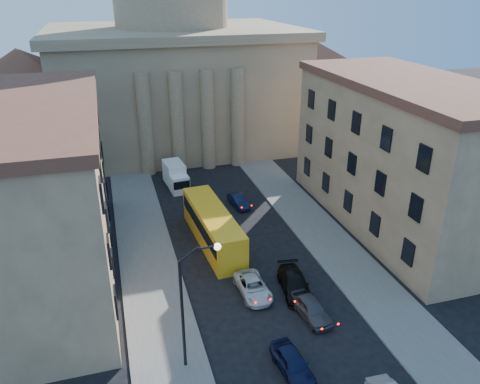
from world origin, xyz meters
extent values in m
cube|color=#5E5B56|center=(-8.50, 18.00, 0.07)|extent=(5.00, 60.00, 0.15)
cube|color=#5E5B56|center=(8.50, 18.00, 0.07)|extent=(5.00, 60.00, 0.15)
cube|color=#81694F|center=(0.00, 56.00, 8.00)|extent=(34.00, 26.00, 16.00)
cube|color=#81694F|center=(0.00, 56.00, 16.40)|extent=(35.50, 27.50, 1.20)
cylinder|color=#81694F|center=(0.00, 56.00, 20.00)|extent=(16.00, 16.00, 8.00)
cube|color=#81694F|center=(-21.00, 54.00, 5.50)|extent=(13.00, 13.00, 11.00)
cone|color=brown|center=(-21.00, 54.00, 13.00)|extent=(26.02, 26.02, 4.00)
cube|color=#81694F|center=(21.00, 54.00, 5.50)|extent=(13.00, 13.00, 11.00)
cone|color=brown|center=(21.00, 54.00, 13.00)|extent=(26.02, 26.02, 4.00)
cylinder|color=#81694F|center=(-6.00, 42.80, 6.50)|extent=(1.80, 1.80, 13.00)
cylinder|color=#81694F|center=(-2.00, 42.80, 6.50)|extent=(1.80, 1.80, 13.00)
cylinder|color=#81694F|center=(2.00, 42.80, 6.50)|extent=(1.80, 1.80, 13.00)
cylinder|color=#81694F|center=(6.00, 42.80, 6.50)|extent=(1.80, 1.80, 13.00)
cube|color=tan|center=(-17.00, 22.00, 7.00)|extent=(11.00, 26.00, 14.00)
cube|color=brown|center=(-17.00, 22.00, 14.30)|extent=(11.60, 26.60, 0.80)
cube|color=tan|center=(17.00, 22.00, 7.00)|extent=(11.00, 26.00, 14.00)
cube|color=brown|center=(17.00, 22.00, 14.30)|extent=(11.60, 26.60, 0.80)
cylinder|color=black|center=(-7.50, 8.00, 4.00)|extent=(0.20, 0.20, 8.00)
cylinder|color=black|center=(-6.95, 8.00, 8.35)|extent=(1.30, 0.12, 0.96)
cylinder|color=black|center=(-5.95, 8.00, 8.65)|extent=(1.30, 0.12, 0.12)
sphere|color=white|center=(-5.20, 8.00, 8.60)|extent=(0.44, 0.44, 0.44)
imported|color=#0E1433|center=(-1.03, 5.59, 0.72)|extent=(2.00, 4.33, 1.44)
imported|color=silver|center=(-0.93, 14.16, 0.65)|extent=(2.27, 4.71, 1.29)
imported|color=black|center=(2.36, 13.49, 0.74)|extent=(2.74, 5.34, 1.48)
imported|color=#434347|center=(2.36, 10.29, 0.72)|extent=(2.16, 4.40, 1.45)
imported|color=black|center=(2.46, 30.05, 0.64)|extent=(1.81, 4.01, 1.28)
cube|color=yellow|center=(-2.13, 22.94, 1.70)|extent=(3.49, 12.22, 3.40)
cube|color=black|center=(-2.13, 22.94, 2.25)|extent=(3.52, 11.57, 1.21)
cylinder|color=black|center=(-2.95, 18.49, 0.55)|extent=(0.40, 1.12, 1.10)
cylinder|color=black|center=(-0.76, 18.63, 0.55)|extent=(0.40, 1.12, 1.10)
cylinder|color=black|center=(-3.50, 27.26, 0.55)|extent=(0.40, 1.12, 1.10)
cylinder|color=black|center=(-1.31, 27.39, 0.55)|extent=(0.40, 1.12, 1.10)
cube|color=white|center=(-3.21, 35.58, 1.06)|extent=(2.23, 2.31, 2.12)
cube|color=black|center=(-3.11, 34.57, 1.32)|extent=(1.94, 0.29, 0.97)
cube|color=white|center=(-3.44, 37.95, 1.55)|extent=(2.47, 3.90, 2.74)
cylinder|color=black|center=(-4.05, 35.14, 0.40)|extent=(0.32, 0.81, 0.79)
cylinder|color=black|center=(-2.29, 35.31, 0.40)|extent=(0.32, 0.81, 0.79)
cylinder|color=black|center=(-4.39, 38.65, 0.40)|extent=(0.32, 0.81, 0.79)
cylinder|color=black|center=(-2.64, 38.83, 0.40)|extent=(0.32, 0.81, 0.79)
camera|label=1|loc=(-10.58, -15.17, 22.76)|focal=35.00mm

